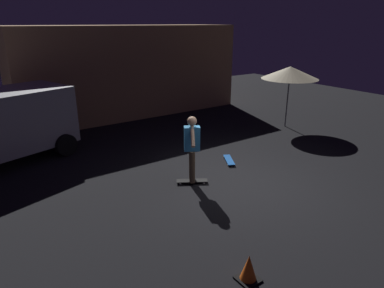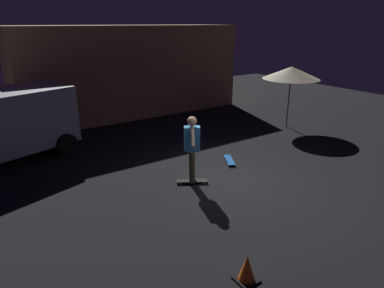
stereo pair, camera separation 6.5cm
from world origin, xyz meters
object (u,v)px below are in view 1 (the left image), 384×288
skateboard_ridden (192,181)px  traffic_cone (249,269)px  skateboard_spare (229,160)px  patio_umbrella (290,73)px  skater (192,145)px

skateboard_ridden → traffic_cone: traffic_cone is taller
skateboard_ridden → skateboard_spare: bearing=17.4°
patio_umbrella → skateboard_ridden: 6.47m
patio_umbrella → traffic_cone: size_ratio=5.00×
skateboard_spare → traffic_cone: bearing=-126.9°
traffic_cone → skateboard_spare: bearing=53.1°
patio_umbrella → skateboard_ridden: size_ratio=2.98×
skateboard_spare → skater: size_ratio=0.47×
skateboard_ridden → skater: skater is taller
skateboard_ridden → traffic_cone: 3.54m
skater → traffic_cone: skater is taller
skateboard_ridden → traffic_cone: (-1.21, -3.32, 0.16)m
patio_umbrella → skater: size_ratio=1.38×
patio_umbrella → traffic_cone: 9.01m
skateboard_ridden → skater: bearing=-153.4°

